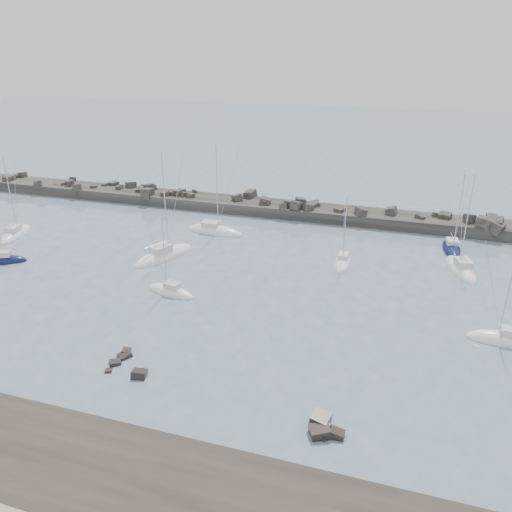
{
  "coord_description": "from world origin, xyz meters",
  "views": [
    {
      "loc": [
        18.49,
        -41.89,
        27.37
      ],
      "look_at": [
        1.47,
        12.0,
        3.15
      ],
      "focal_mm": 35.0,
      "sensor_mm": 36.0,
      "label": 1
    }
  ],
  "objects": [
    {
      "name": "ground",
      "position": [
        0.0,
        0.0,
        0.0
      ],
      "size": [
        400.0,
        400.0,
        0.0
      ],
      "primitive_type": "plane",
      "color": "slate",
      "rests_on": "ground"
    },
    {
      "name": "rock_shelf",
      "position": [
        -0.05,
        -22.0,
        0.02
      ],
      "size": [
        140.0,
        12.0,
        1.87
      ],
      "color": "#2A221D",
      "rests_on": "ground"
    },
    {
      "name": "rock_cluster_near",
      "position": [
        -4.07,
        -9.08,
        0.04
      ],
      "size": [
        4.59,
        4.21,
        1.27
      ],
      "color": "black",
      "rests_on": "ground"
    },
    {
      "name": "rock_cluster_far",
      "position": [
        14.39,
        -11.92,
        0.23
      ],
      "size": [
        2.89,
        2.95,
        1.61
      ],
      "color": "black",
      "rests_on": "ground"
    },
    {
      "name": "breakwater",
      "position": [
        -7.23,
        37.98,
        0.32
      ],
      "size": [
        115.0,
        7.18,
        4.86
      ],
      "color": "#2D2B28",
      "rests_on": "ground"
    },
    {
      "name": "sailboat_1",
      "position": [
        -38.54,
        15.53,
        0.14
      ],
      "size": [
        4.61,
        8.65,
        13.15
      ],
      "color": "white",
      "rests_on": "ground"
    },
    {
      "name": "sailboat_2",
      "position": [
        -32.87,
        6.63,
        0.15
      ],
      "size": [
        6.57,
        4.49,
        10.32
      ],
      "color": "#0F163E",
      "rests_on": "ground"
    },
    {
      "name": "sailboat_3",
      "position": [
        -12.77,
        14.8,
        0.15
      ],
      "size": [
        6.76,
        10.33,
        15.69
      ],
      "color": "white",
      "rests_on": "ground"
    },
    {
      "name": "sailboat_4",
      "position": [
        -9.88,
        26.05,
        0.14
      ],
      "size": [
        9.66,
        3.6,
        14.92
      ],
      "color": "white",
      "rests_on": "ground"
    },
    {
      "name": "sailboat_5",
      "position": [
        -7.01,
        5.28,
        0.14
      ],
      "size": [
        6.68,
        3.25,
        10.35
      ],
      "color": "white",
      "rests_on": "ground"
    },
    {
      "name": "sailboat_6",
      "position": [
        11.19,
        19.88,
        0.13
      ],
      "size": [
        2.14,
        6.4,
        10.2
      ],
      "color": "white",
      "rests_on": "ground"
    },
    {
      "name": "sailboat_7",
      "position": [
        25.36,
        29.41,
        0.13
      ],
      "size": [
        3.15,
        7.88,
        12.19
      ],
      "color": "#0F163E",
      "rests_on": "ground"
    },
    {
      "name": "sailboat_8",
      "position": [
        29.31,
        5.77,
        0.15
      ],
      "size": [
        7.17,
        2.31,
        11.53
      ],
      "color": "white",
      "rests_on": "ground"
    },
    {
      "name": "sailboat_9",
      "position": [
        26.2,
        22.4,
        0.15
      ],
      "size": [
        5.02,
        8.98,
        13.66
      ],
      "color": "white",
      "rests_on": "ground"
    }
  ]
}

